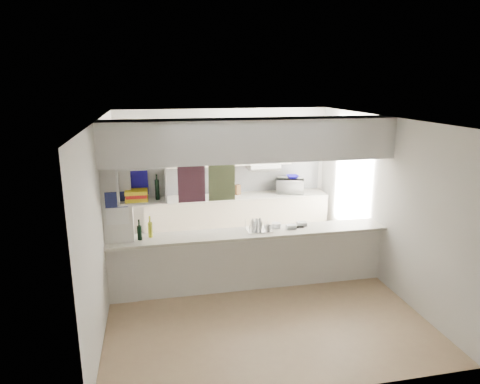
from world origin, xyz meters
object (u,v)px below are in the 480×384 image
object	(u,v)px
microwave	(290,186)
bowl	(293,177)
wine_bottles	(145,231)
dish_rack	(259,225)

from	to	relation	value
microwave	bowl	world-z (taller)	bowl
microwave	wine_bottles	bearing A→B (deg)	54.26
bowl	dish_rack	xyz separation A→B (m)	(-1.22, -2.07, -0.25)
microwave	bowl	distance (m)	0.19
dish_rack	wine_bottles	distance (m)	1.68
dish_rack	wine_bottles	bearing A→B (deg)	179.95
bowl	dish_rack	distance (m)	2.42
bowl	microwave	bearing A→B (deg)	170.30
microwave	bowl	bearing A→B (deg)	-171.48
dish_rack	wine_bottles	size ratio (longest dim) A/B	1.18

